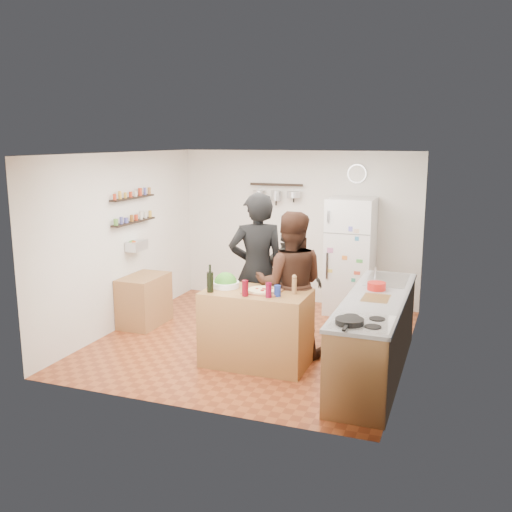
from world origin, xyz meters
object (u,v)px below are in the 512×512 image
at_px(prep_island, 256,328).
at_px(wine_bottle, 210,282).
at_px(fridge, 350,256).
at_px(wall_clock, 357,174).
at_px(person_center, 290,284).
at_px(salad_bowl, 226,284).
at_px(salt_canister, 277,291).
at_px(side_table, 144,300).
at_px(counter_run, 375,336).
at_px(skillet, 349,321).
at_px(person_left, 257,270).
at_px(person_back, 289,282).
at_px(pepper_mill, 294,286).
at_px(red_bowl, 377,286).

xyz_separation_m(prep_island, wine_bottle, (-0.50, -0.22, 0.58)).
bearing_deg(fridge, prep_island, -104.09).
height_order(wine_bottle, wall_clock, wall_clock).
bearing_deg(wine_bottle, person_center, 40.27).
relative_size(salad_bowl, salt_canister, 2.64).
xyz_separation_m(fridge, side_table, (-2.69, -1.66, -0.54)).
bearing_deg(counter_run, skillet, -95.38).
distance_m(person_left, person_back, 0.58).
xyz_separation_m(person_left, wall_clock, (0.85, 2.21, 1.14)).
height_order(prep_island, salt_canister, salt_canister).
height_order(salad_bowl, person_left, person_left).
height_order(wine_bottle, skillet, wine_bottle).
bearing_deg(skillet, side_table, 153.00).
bearing_deg(salad_bowl, person_back, 63.87).
bearing_deg(wine_bottle, prep_island, 23.75).
xyz_separation_m(person_center, counter_run, (1.10, -0.24, -0.46)).
bearing_deg(person_back, prep_island, 86.42).
xyz_separation_m(person_center, wall_clock, (0.35, 2.39, 1.24)).
relative_size(salad_bowl, person_center, 0.18).
bearing_deg(person_left, side_table, -33.54).
bearing_deg(skillet, pepper_mill, 132.32).
bearing_deg(fridge, person_back, -110.94).
xyz_separation_m(salt_canister, wall_clock, (0.33, 2.95, 1.18)).
relative_size(skillet, side_table, 0.35).
distance_m(person_center, person_back, 0.67).
xyz_separation_m(pepper_mill, person_center, (-0.17, 0.39, -0.09)).
distance_m(wine_bottle, side_table, 2.00).
relative_size(pepper_mill, person_back, 0.12).
bearing_deg(side_table, person_left, -6.67).
bearing_deg(prep_island, red_bowl, 21.47).
bearing_deg(wine_bottle, skillet, -19.78).
xyz_separation_m(person_back, red_bowl, (1.25, -0.54, 0.19)).
bearing_deg(person_back, counter_run, 147.05).
height_order(person_back, wall_clock, wall_clock).
bearing_deg(pepper_mill, wall_clock, 86.33).
bearing_deg(wall_clock, prep_island, -102.51).
bearing_deg(person_left, fridge, -141.29).
relative_size(red_bowl, wall_clock, 0.73).
distance_m(skillet, fridge, 3.42).
distance_m(counter_run, skillet, 1.18).
bearing_deg(person_center, prep_island, 42.73).
height_order(person_left, skillet, person_left).
xyz_separation_m(wine_bottle, pepper_mill, (0.95, 0.27, -0.03)).
distance_m(salt_canister, side_table, 2.62).
bearing_deg(skillet, wall_clock, 99.98).
bearing_deg(fridge, counter_run, -71.94).
height_order(person_left, side_table, person_left).
height_order(wine_bottle, person_left, person_left).
height_order(prep_island, red_bowl, red_bowl).
distance_m(salt_canister, person_left, 0.91).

